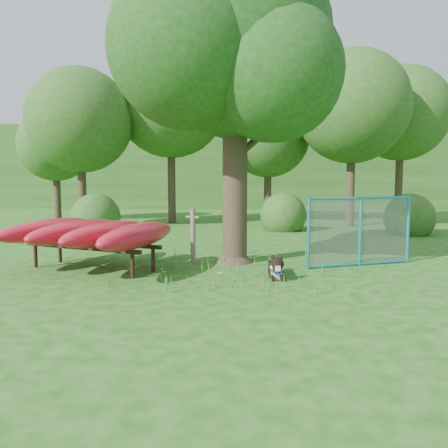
# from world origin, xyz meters

# --- Properties ---
(ground) EXTENTS (80.00, 80.00, 0.00)m
(ground) POSITION_xyz_m (0.00, 0.00, 0.00)
(ground) COLOR #194E0F
(ground) RESTS_ON ground
(oak_tree) EXTENTS (5.29, 5.20, 7.31)m
(oak_tree) POSITION_xyz_m (0.35, 2.09, 4.88)
(oak_tree) COLOR #34271C
(oak_tree) RESTS_ON ground
(wooden_post) EXTENTS (0.35, 0.18, 1.29)m
(wooden_post) POSITION_xyz_m (-0.58, 1.86, 0.68)
(wooden_post) COLOR #625A49
(wooden_post) RESTS_ON ground
(kayak_rack) EXTENTS (3.75, 4.05, 1.07)m
(kayak_rack) POSITION_xyz_m (-2.67, 0.97, 0.82)
(kayak_rack) COLOR black
(kayak_rack) RESTS_ON ground
(husky_dog) EXTENTS (0.30, 1.17, 0.52)m
(husky_dog) POSITION_xyz_m (1.30, 0.48, 0.18)
(husky_dog) COLOR black
(husky_dog) RESTS_ON ground
(fence_section) EXTENTS (2.55, 1.07, 2.64)m
(fence_section) POSITION_xyz_m (3.27, 1.81, 0.79)
(fence_section) COLOR teal
(fence_section) RESTS_ON ground
(wildflower_clump) EXTENTS (0.11, 0.09, 0.23)m
(wildflower_clump) POSITION_xyz_m (0.22, -0.15, 0.18)
(wildflower_clump) COLOR #428B2D
(wildflower_clump) RESTS_ON ground
(bg_tree_a) EXTENTS (4.40, 4.40, 6.70)m
(bg_tree_a) POSITION_xyz_m (-6.50, 10.00, 4.48)
(bg_tree_a) COLOR #34271C
(bg_tree_a) RESTS_ON ground
(bg_tree_b) EXTENTS (5.20, 5.20, 8.22)m
(bg_tree_b) POSITION_xyz_m (-3.00, 12.00, 5.61)
(bg_tree_b) COLOR #34271C
(bg_tree_b) RESTS_ON ground
(bg_tree_c) EXTENTS (4.00, 4.00, 6.12)m
(bg_tree_c) POSITION_xyz_m (1.50, 13.00, 4.11)
(bg_tree_c) COLOR #34271C
(bg_tree_c) RESTS_ON ground
(bg_tree_d) EXTENTS (4.80, 4.80, 7.50)m
(bg_tree_d) POSITION_xyz_m (5.00, 11.00, 5.08)
(bg_tree_d) COLOR #34271C
(bg_tree_d) RESTS_ON ground
(bg_tree_e) EXTENTS (4.60, 4.60, 7.55)m
(bg_tree_e) POSITION_xyz_m (8.00, 14.00, 5.23)
(bg_tree_e) COLOR #34271C
(bg_tree_e) RESTS_ON ground
(bg_tree_f) EXTENTS (3.60, 3.60, 5.55)m
(bg_tree_f) POSITION_xyz_m (-9.00, 13.00, 3.73)
(bg_tree_f) COLOR #34271C
(bg_tree_f) RESTS_ON ground
(shrub_left) EXTENTS (1.80, 1.80, 1.80)m
(shrub_left) POSITION_xyz_m (-5.00, 7.50, 0.00)
(shrub_left) COLOR #24511A
(shrub_left) RESTS_ON ground
(shrub_right) EXTENTS (1.80, 1.80, 1.80)m
(shrub_right) POSITION_xyz_m (6.50, 8.00, 0.00)
(shrub_right) COLOR #24511A
(shrub_right) RESTS_ON ground
(shrub_mid) EXTENTS (1.80, 1.80, 1.80)m
(shrub_mid) POSITION_xyz_m (2.00, 9.00, 0.00)
(shrub_mid) COLOR #24511A
(shrub_mid) RESTS_ON ground
(wooded_hillside) EXTENTS (80.00, 12.00, 6.00)m
(wooded_hillside) POSITION_xyz_m (0.00, 28.00, 3.00)
(wooded_hillside) COLOR #24511A
(wooded_hillside) RESTS_ON ground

